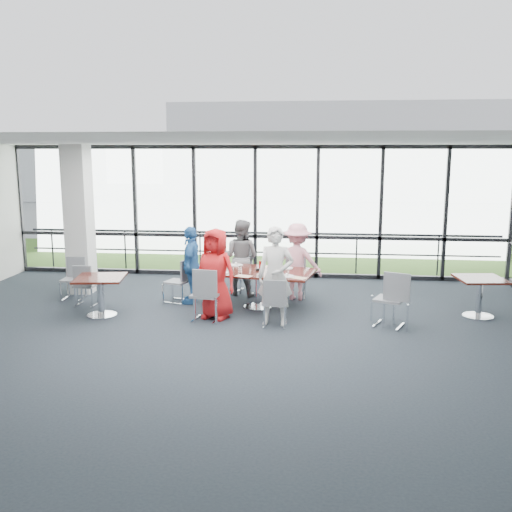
# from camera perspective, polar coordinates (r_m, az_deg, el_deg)

# --- Properties ---
(floor) EXTENTS (12.00, 10.00, 0.02)m
(floor) POSITION_cam_1_polar(r_m,az_deg,el_deg) (9.37, -3.43, -8.72)
(floor) COLOR #1D242C
(floor) RESTS_ON ground
(ceiling) EXTENTS (12.00, 10.00, 0.04)m
(ceiling) POSITION_cam_1_polar(r_m,az_deg,el_deg) (8.84, -3.66, 11.32)
(ceiling) COLOR silver
(ceiling) RESTS_ON ground
(wall_front) EXTENTS (12.00, 0.10, 3.20)m
(wall_front) POSITION_cam_1_polar(r_m,az_deg,el_deg) (4.27, -15.01, -10.11)
(wall_front) COLOR silver
(wall_front) RESTS_ON ground
(curtain_wall_back) EXTENTS (12.00, 0.10, 3.20)m
(curtain_wall_back) POSITION_cam_1_polar(r_m,az_deg,el_deg) (13.88, -0.07, 4.45)
(curtain_wall_back) COLOR white
(curtain_wall_back) RESTS_ON ground
(structural_column) EXTENTS (0.50, 0.50, 3.20)m
(structural_column) POSITION_cam_1_polar(r_m,az_deg,el_deg) (12.86, -17.27, 3.48)
(structural_column) COLOR silver
(structural_column) RESTS_ON ground
(apron) EXTENTS (80.00, 70.00, 0.02)m
(apron) POSITION_cam_1_polar(r_m,az_deg,el_deg) (19.03, 1.56, 1.19)
(apron) COLOR gray
(apron) RESTS_ON ground
(grass_strip) EXTENTS (80.00, 5.00, 0.01)m
(grass_strip) POSITION_cam_1_polar(r_m,az_deg,el_deg) (17.06, 1.02, 0.20)
(grass_strip) COLOR #32501B
(grass_strip) RESTS_ON ground
(hangar_main) EXTENTS (24.00, 10.00, 6.00)m
(hangar_main) POSITION_cam_1_polar(r_m,az_deg,el_deg) (40.79, 9.83, 10.31)
(hangar_main) COLOR silver
(hangar_main) RESTS_ON ground
(hangar_aux) EXTENTS (10.00, 6.00, 4.00)m
(hangar_aux) POSITION_cam_1_polar(r_m,az_deg,el_deg) (41.59, -22.05, 8.33)
(hangar_aux) COLOR silver
(hangar_aux) RESTS_ON ground
(guard_rail) EXTENTS (12.00, 0.06, 0.06)m
(guard_rail) POSITION_cam_1_polar(r_m,az_deg,el_deg) (14.62, 0.18, 0.41)
(guard_rail) COLOR #2D2D33
(guard_rail) RESTS_ON ground
(main_table) EXTENTS (2.35, 1.58, 0.75)m
(main_table) POSITION_cam_1_polar(r_m,az_deg,el_deg) (11.18, 0.16, -2.02)
(main_table) COLOR black
(main_table) RESTS_ON ground
(side_table_left) EXTENTS (1.00, 1.00, 0.75)m
(side_table_left) POSITION_cam_1_polar(r_m,az_deg,el_deg) (11.03, -15.31, -2.62)
(side_table_left) COLOR black
(side_table_left) RESTS_ON ground
(side_table_right) EXTENTS (0.92, 0.92, 0.75)m
(side_table_right) POSITION_cam_1_polar(r_m,az_deg,el_deg) (11.35, 21.50, -2.66)
(side_table_right) COLOR black
(side_table_right) RESTS_ON ground
(diner_near_left) EXTENTS (0.95, 0.77, 1.68)m
(diner_near_left) POSITION_cam_1_polar(r_m,az_deg,el_deg) (10.51, -4.06, -1.77)
(diner_near_left) COLOR red
(diner_near_left) RESTS_ON ground
(diner_near_right) EXTENTS (0.67, 0.51, 1.76)m
(diner_near_right) POSITION_cam_1_polar(r_m,az_deg,el_deg) (10.09, 1.97, -2.02)
(diner_near_right) COLOR silver
(diner_near_right) RESTS_ON ground
(diner_far_left) EXTENTS (0.91, 0.72, 1.63)m
(diner_far_left) POSITION_cam_1_polar(r_m,az_deg,el_deg) (12.17, -1.50, -0.15)
(diner_far_left) COLOR slate
(diner_far_left) RESTS_ON ground
(diner_far_right) EXTENTS (1.11, 0.71, 1.60)m
(diner_far_right) POSITION_cam_1_polar(r_m,az_deg,el_deg) (11.83, 4.13, -0.57)
(diner_far_right) COLOR pink
(diner_far_right) RESTS_ON ground
(diner_end) EXTENTS (0.52, 0.93, 1.57)m
(diner_end) POSITION_cam_1_polar(r_m,az_deg,el_deg) (11.62, -6.48, -0.88)
(diner_end) COLOR #2963A4
(diner_end) RESTS_ON ground
(chair_main_nl) EXTENTS (0.54, 0.54, 0.97)m
(chair_main_nl) POSITION_cam_1_polar(r_m,az_deg,el_deg) (10.42, -5.06, -3.90)
(chair_main_nl) COLOR slate
(chair_main_nl) RESTS_ON ground
(chair_main_nr) EXTENTS (0.43, 0.43, 0.85)m
(chair_main_nr) POSITION_cam_1_polar(r_m,az_deg,el_deg) (10.09, 1.93, -4.69)
(chair_main_nr) COLOR slate
(chair_main_nr) RESTS_ON ground
(chair_main_fl) EXTENTS (0.63, 0.63, 0.97)m
(chair_main_fl) POSITION_cam_1_polar(r_m,az_deg,el_deg) (12.38, -1.01, -1.52)
(chair_main_fl) COLOR slate
(chair_main_fl) RESTS_ON ground
(chair_main_fr) EXTENTS (0.48, 0.48, 0.93)m
(chair_main_fr) POSITION_cam_1_polar(r_m,az_deg,el_deg) (12.04, 3.90, -1.99)
(chair_main_fr) COLOR slate
(chair_main_fr) RESTS_ON ground
(chair_main_end) EXTENTS (0.53, 0.53, 0.86)m
(chair_main_end) POSITION_cam_1_polar(r_m,az_deg,el_deg) (11.77, -7.91, -2.56)
(chair_main_end) COLOR slate
(chair_main_end) RESTS_ON ground
(chair_spare_la) EXTENTS (0.43, 0.43, 0.83)m
(chair_spare_la) POSITION_cam_1_polar(r_m,az_deg,el_deg) (11.90, -16.63, -2.83)
(chair_spare_la) COLOR slate
(chair_spare_la) RESTS_ON ground
(chair_spare_lb) EXTENTS (0.44, 0.44, 0.85)m
(chair_spare_lb) POSITION_cam_1_polar(r_m,az_deg,el_deg) (12.47, -17.86, -2.26)
(chair_spare_lb) COLOR slate
(chair_spare_lb) RESTS_ON ground
(chair_spare_r) EXTENTS (0.63, 0.63, 0.99)m
(chair_spare_r) POSITION_cam_1_polar(r_m,az_deg,el_deg) (10.32, 13.21, -4.24)
(chair_spare_r) COLOR slate
(chair_spare_r) RESTS_ON ground
(plate_nl) EXTENTS (0.26, 0.26, 0.01)m
(plate_nl) POSITION_cam_1_polar(r_m,az_deg,el_deg) (10.98, -3.47, -1.67)
(plate_nl) COLOR white
(plate_nl) RESTS_ON main_table
(plate_nr) EXTENTS (0.28, 0.28, 0.01)m
(plate_nr) POSITION_cam_1_polar(r_m,az_deg,el_deg) (10.66, 3.12, -2.03)
(plate_nr) COLOR white
(plate_nr) RESTS_ON main_table
(plate_fl) EXTENTS (0.28, 0.28, 0.01)m
(plate_fl) POSITION_cam_1_polar(r_m,az_deg,el_deg) (11.68, -1.99, -0.91)
(plate_fl) COLOR white
(plate_fl) RESTS_ON main_table
(plate_fr) EXTENTS (0.28, 0.28, 0.01)m
(plate_fr) POSITION_cam_1_polar(r_m,az_deg,el_deg) (11.40, 3.03, -1.21)
(plate_fr) COLOR white
(plate_fr) RESTS_ON main_table
(plate_end) EXTENTS (0.27, 0.27, 0.01)m
(plate_end) POSITION_cam_1_polar(r_m,az_deg,el_deg) (11.46, -4.19, -1.16)
(plate_end) COLOR white
(plate_end) RESTS_ON main_table
(tumbler_a) EXTENTS (0.07, 0.07, 0.14)m
(tumbler_a) POSITION_cam_1_polar(r_m,az_deg,el_deg) (10.94, -1.60, -1.37)
(tumbler_a) COLOR white
(tumbler_a) RESTS_ON main_table
(tumbler_b) EXTENTS (0.07, 0.07, 0.15)m
(tumbler_b) POSITION_cam_1_polar(r_m,az_deg,el_deg) (10.83, 1.56, -1.46)
(tumbler_b) COLOR white
(tumbler_b) RESTS_ON main_table
(tumbler_c) EXTENTS (0.07, 0.07, 0.14)m
(tumbler_c) POSITION_cam_1_polar(r_m,az_deg,el_deg) (11.38, 0.47, -0.90)
(tumbler_c) COLOR white
(tumbler_c) RESTS_ON main_table
(tumbler_d) EXTENTS (0.07, 0.07, 0.15)m
(tumbler_d) POSITION_cam_1_polar(r_m,az_deg,el_deg) (11.30, -3.95, -0.97)
(tumbler_d) COLOR white
(tumbler_d) RESTS_ON main_table
(menu_a) EXTENTS (0.36, 0.31, 0.00)m
(menu_a) POSITION_cam_1_polar(r_m,az_deg,el_deg) (10.68, -1.25, -2.02)
(menu_a) COLOR silver
(menu_a) RESTS_ON main_table
(menu_b) EXTENTS (0.35, 0.32, 0.00)m
(menu_b) POSITION_cam_1_polar(r_m,az_deg,el_deg) (10.57, 4.28, -2.19)
(menu_b) COLOR silver
(menu_b) RESTS_ON main_table
(menu_c) EXTENTS (0.32, 0.27, 0.00)m
(menu_c) POSITION_cam_1_polar(r_m,az_deg,el_deg) (11.55, 1.56, -1.07)
(menu_c) COLOR silver
(menu_c) RESTS_ON main_table
(condiment_caddy) EXTENTS (0.10, 0.07, 0.04)m
(condiment_caddy) POSITION_cam_1_polar(r_m,az_deg,el_deg) (11.16, 0.25, -1.38)
(condiment_caddy) COLOR black
(condiment_caddy) RESTS_ON main_table
(ketchup_bottle) EXTENTS (0.06, 0.06, 0.18)m
(ketchup_bottle) POSITION_cam_1_polar(r_m,az_deg,el_deg) (11.23, 0.44, -0.94)
(ketchup_bottle) COLOR #B00706
(ketchup_bottle) RESTS_ON main_table
(green_bottle) EXTENTS (0.05, 0.05, 0.20)m
(green_bottle) POSITION_cam_1_polar(r_m,az_deg,el_deg) (11.14, 0.62, -0.99)
(green_bottle) COLOR #1D7E31
(green_bottle) RESTS_ON main_table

